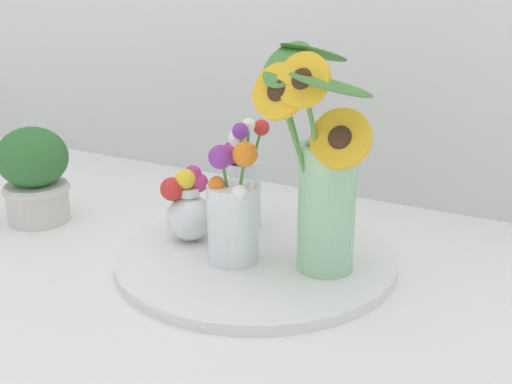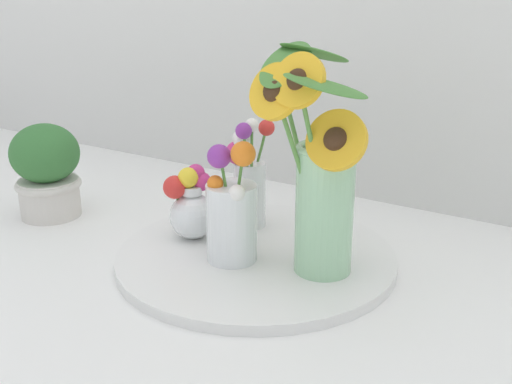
# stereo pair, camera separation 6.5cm
# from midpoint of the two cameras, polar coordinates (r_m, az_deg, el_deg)

# --- Properties ---
(ground_plane) EXTENTS (6.00, 6.00, 0.00)m
(ground_plane) POSITION_cam_midpoint_polar(r_m,az_deg,el_deg) (1.00, -4.55, -7.72)
(ground_plane) COLOR white
(serving_tray) EXTENTS (0.48, 0.48, 0.02)m
(serving_tray) POSITION_cam_midpoint_polar(r_m,az_deg,el_deg) (1.03, -1.82, -6.18)
(serving_tray) COLOR white
(serving_tray) RESTS_ON ground_plane
(mason_jar_sunflowers) EXTENTS (0.22, 0.21, 0.36)m
(mason_jar_sunflowers) POSITION_cam_midpoint_polar(r_m,az_deg,el_deg) (0.92, 4.19, 1.53)
(mason_jar_sunflowers) COLOR #99CC9E
(mason_jar_sunflowers) RESTS_ON serving_tray
(vase_small_center) EXTENTS (0.09, 0.08, 0.21)m
(vase_small_center) POSITION_cam_midpoint_polar(r_m,az_deg,el_deg) (0.97, -4.25, -2.17)
(vase_small_center) COLOR white
(vase_small_center) RESTS_ON serving_tray
(vase_bulb_right) EXTENTS (0.08, 0.08, 0.14)m
(vase_bulb_right) POSITION_cam_midpoint_polar(r_m,az_deg,el_deg) (1.07, -8.19, -1.57)
(vase_bulb_right) COLOR white
(vase_bulb_right) RESTS_ON serving_tray
(vase_small_back) EXTENTS (0.07, 0.10, 0.21)m
(vase_small_back) POSITION_cam_midpoint_polar(r_m,az_deg,el_deg) (1.11, -2.86, 1.23)
(vase_small_back) COLOR white
(vase_small_back) RESTS_ON serving_tray
(potted_plant) EXTENTS (0.14, 0.14, 0.19)m
(potted_plant) POSITION_cam_midpoint_polar(r_m,az_deg,el_deg) (1.27, -21.75, 1.60)
(potted_plant) COLOR beige
(potted_plant) RESTS_ON ground_plane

